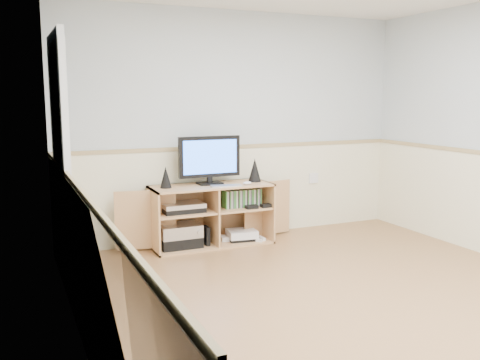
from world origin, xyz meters
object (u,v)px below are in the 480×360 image
media_cabinet (210,213)px  monitor (210,158)px  keyboard (226,186)px  game_consoles (240,235)px

media_cabinet → monitor: bearing=-90.0°
keyboard → game_consoles: (0.22, 0.13, -0.59)m
media_cabinet → keyboard: size_ratio=6.34×
monitor → game_consoles: bearing=-10.4°
media_cabinet → monitor: (0.00, -0.01, 0.60)m
monitor → media_cabinet: bearing=90.0°
media_cabinet → keyboard: (0.11, -0.20, 0.32)m
game_consoles → media_cabinet: bearing=168.2°
media_cabinet → monitor: monitor is taller
game_consoles → keyboard: bearing=-149.8°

